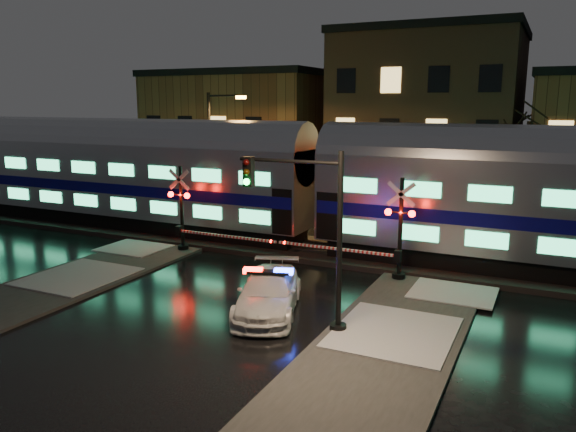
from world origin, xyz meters
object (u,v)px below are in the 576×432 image
object	(u,v)px
police_car	(268,293)
crossing_signal_right	(391,239)
streetlight	(214,148)
crossing_signal_left	(187,218)
traffic_light	(312,236)

from	to	relation	value
police_car	crossing_signal_right	bearing A→B (deg)	42.90
streetlight	crossing_signal_left	bearing A→B (deg)	-67.38
crossing_signal_right	traffic_light	size ratio (longest dim) A/B	1.04
crossing_signal_left	streetlight	world-z (taller)	streetlight
crossing_signal_left	police_car	bearing A→B (deg)	-36.57
police_car	crossing_signal_right	xyz separation A→B (m)	(2.75, 5.20, 1.02)
crossing_signal_right	police_car	bearing A→B (deg)	-117.84
crossing_signal_left	streetlight	bearing A→B (deg)	112.62
traffic_light	streetlight	size ratio (longest dim) A/B	0.74
traffic_light	streetlight	world-z (taller)	streetlight
crossing_signal_left	streetlight	xyz separation A→B (m)	(-2.79, 6.69, 2.67)
police_car	streetlight	distance (m)	15.84
police_car	crossing_signal_left	bearing A→B (deg)	124.17
streetlight	traffic_light	bearing A→B (deg)	-47.09
crossing_signal_right	traffic_light	xyz separation A→B (m)	(-0.89, -5.85, 1.27)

